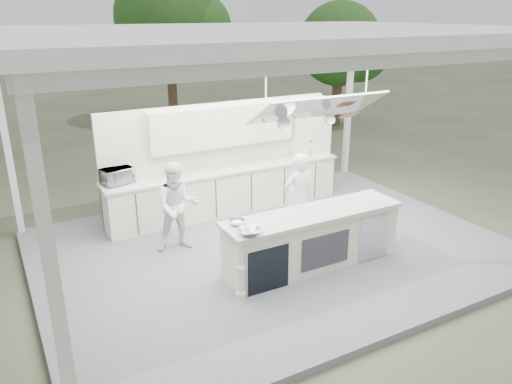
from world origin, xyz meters
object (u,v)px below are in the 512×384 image
demo_island (312,239)px  head_chef (299,198)px  sous_chef (178,207)px  back_counter (227,190)px

demo_island → head_chef: size_ratio=1.87×
demo_island → head_chef: 1.04m
demo_island → sous_chef: bearing=135.4°
demo_island → head_chef: bearing=69.9°
demo_island → head_chef: (0.34, 0.92, 0.36)m
back_counter → head_chef: 1.99m
back_counter → head_chef: (0.51, -1.89, 0.35)m
head_chef → sous_chef: head_chef is taller
back_counter → sous_chef: 1.92m
back_counter → sous_chef: size_ratio=3.20×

